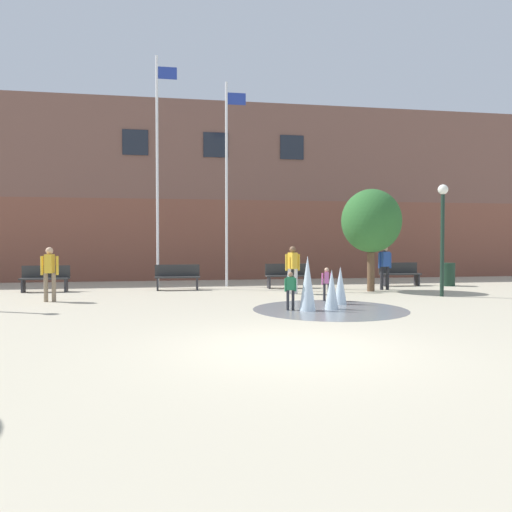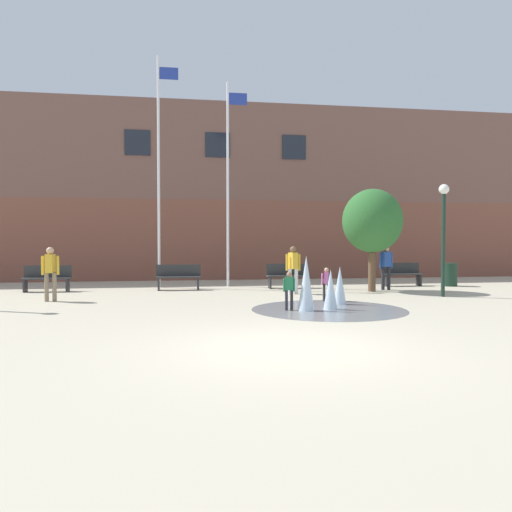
{
  "view_description": "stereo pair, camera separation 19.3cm",
  "coord_description": "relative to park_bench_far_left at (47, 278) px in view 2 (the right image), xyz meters",
  "views": [
    {
      "loc": [
        -1.97,
        -8.0,
        1.78
      ],
      "look_at": [
        0.62,
        7.25,
        1.3
      ],
      "focal_mm": 35.0,
      "sensor_mm": 36.0,
      "label": 1
    },
    {
      "loc": [
        -1.78,
        -8.03,
        1.78
      ],
      "look_at": [
        0.62,
        7.25,
        1.3
      ],
      "focal_mm": 35.0,
      "sensor_mm": 36.0,
      "label": 2
    }
  ],
  "objects": [
    {
      "name": "lamp_post_right_lane",
      "position": [
        12.81,
        -3.59,
        1.87
      ],
      "size": [
        0.32,
        0.32,
        3.56
      ],
      "color": "#192D23",
      "rests_on": "ground"
    },
    {
      "name": "park_bench_under_right_flagpole",
      "position": [
        8.57,
        -0.05,
        0.0
      ],
      "size": [
        1.6,
        0.44,
        0.91
      ],
      "color": "#28282D",
      "rests_on": "ground"
    },
    {
      "name": "splash_fountain",
      "position": [
        8.25,
        -5.72,
        0.01
      ],
      "size": [
        4.0,
        4.0,
        1.4
      ],
      "color": "gray",
      "rests_on": "ground"
    },
    {
      "name": "flagpole_left",
      "position": [
        3.83,
        1.02,
        4.12
      ],
      "size": [
        0.8,
        0.1,
        8.7
      ],
      "color": "silver",
      "rests_on": "ground"
    },
    {
      "name": "flagpole_right",
      "position": [
        6.46,
        1.02,
        3.7
      ],
      "size": [
        0.8,
        0.1,
        7.86
      ],
      "color": "silver",
      "rests_on": "ground"
    },
    {
      "name": "street_tree_near_building",
      "position": [
        11.21,
        -1.69,
        1.97
      ],
      "size": [
        2.08,
        2.08,
        3.58
      ],
      "color": "brown",
      "rests_on": "ground"
    },
    {
      "name": "child_in_fountain",
      "position": [
        7.3,
        -5.88,
        0.1
      ],
      "size": [
        0.31,
        0.17,
        0.99
      ],
      "rotation": [
        0.0,
        0.0,
        -0.22
      ],
      "color": "#28282D",
      "rests_on": "ground"
    },
    {
      "name": "park_bench_far_left",
      "position": [
        0.0,
        0.0,
        0.0
      ],
      "size": [
        1.6,
        0.44,
        0.91
      ],
      "color": "#28282D",
      "rests_on": "ground"
    },
    {
      "name": "park_bench_under_left_flagpole",
      "position": [
        4.52,
        -0.08,
        0.0
      ],
      "size": [
        1.6,
        0.44,
        0.91
      ],
      "color": "#28282D",
      "rests_on": "ground"
    },
    {
      "name": "trash_can",
      "position": [
        15.01,
        -0.2,
        -0.03
      ],
      "size": [
        0.56,
        0.56,
        0.9
      ],
      "primitive_type": "cylinder",
      "color": "#193323",
      "rests_on": "ground"
    },
    {
      "name": "teen_by_trashcan",
      "position": [
        8.3,
        -2.04,
        0.45
      ],
      "size": [
        0.5,
        0.38,
        1.59
      ],
      "rotation": [
        0.0,
        0.0,
        1.82
      ],
      "color": "silver",
      "rests_on": "ground"
    },
    {
      "name": "library_building",
      "position": [
        6.29,
        7.2,
        3.54
      ],
      "size": [
        36.0,
        6.05,
        8.04
      ],
      "color": "brown",
      "rests_on": "ground"
    },
    {
      "name": "adult_near_bench",
      "position": [
        11.92,
        -1.25,
        0.45
      ],
      "size": [
        0.5,
        0.31,
        1.59
      ],
      "rotation": [
        0.0,
        0.0,
        0.37
      ],
      "color": "#28282D",
      "rests_on": "ground"
    },
    {
      "name": "ground_plane",
      "position": [
        6.29,
        -10.2,
        -0.48
      ],
      "size": [
        100.0,
        100.0,
        0.0
      ],
      "primitive_type": "plane",
      "color": "#BCB299"
    },
    {
      "name": "park_bench_far_right",
      "position": [
        13.18,
        0.16,
        0.0
      ],
      "size": [
        1.6,
        0.44,
        0.91
      ],
      "color": "#28282D",
      "rests_on": "ground"
    },
    {
      "name": "child_with_pink_shirt",
      "position": [
        8.81,
        -4.14,
        0.1
      ],
      "size": [
        0.31,
        0.24,
        0.99
      ],
      "rotation": [
        0.0,
        0.0,
        1.28
      ],
      "color": "#28282D",
      "rests_on": "ground"
    },
    {
      "name": "adult_watching",
      "position": [
        0.83,
        -2.96,
        0.45
      ],
      "size": [
        0.5,
        0.36,
        1.59
      ],
      "rotation": [
        0.0,
        0.0,
        1.48
      ],
      "color": "#89755B",
      "rests_on": "ground"
    }
  ]
}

